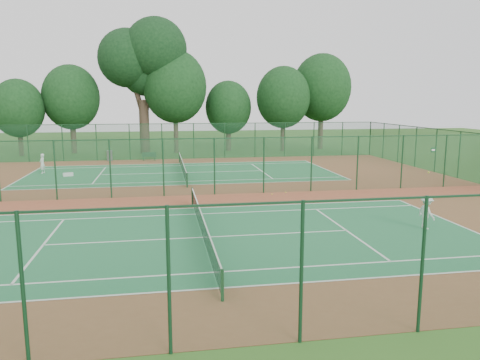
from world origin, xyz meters
The scene contains 19 objects.
ground centered at (0.00, 0.00, 0.00)m, with size 120.00×120.00×0.00m, color #29541A.
red_pad centered at (0.00, 0.00, 0.01)m, with size 40.00×36.00×0.01m, color brown.
court_near centered at (0.00, -9.00, 0.01)m, with size 23.77×10.97×0.01m, color #216B40.
court_far centered at (0.00, 9.00, 0.01)m, with size 23.77×10.97×0.01m, color #216A3C.
fence_north centered at (0.00, 18.00, 1.76)m, with size 40.00×0.09×3.50m.
fence_south centered at (0.00, -18.00, 1.76)m, with size 40.00×0.09×3.50m.
fence_divider centered at (0.00, 0.00, 1.76)m, with size 40.00×0.09×3.50m.
tennis_net_near centered at (0.00, -9.00, 0.54)m, with size 0.10×12.90×0.97m.
tennis_net_far centered at (0.00, 9.00, 0.54)m, with size 0.10×12.90×0.97m.
player_near centered at (10.04, -9.31, 0.78)m, with size 0.98×0.56×1.51m, color silver.
player_far centered at (-10.90, 10.49, 0.80)m, with size 0.57×0.37×1.56m, color white.
trash_bin centered at (-6.50, 17.60, 0.50)m, with size 0.55×0.55×0.99m, color slate.
bench centered at (-2.79, 17.08, 0.43)m, with size 1.37×0.54×0.82m.
kit_bag centered at (-8.67, 8.71, 0.15)m, with size 0.73×0.27×0.27m, color silver.
stray_ball_a centered at (5.98, -0.27, 0.04)m, with size 0.07×0.07×0.07m, color #EEF138.
stray_ball_b centered at (4.99, -0.68, 0.05)m, with size 0.07×0.07×0.07m, color yellow.
stray_ball_c centered at (0.11, -0.54, 0.04)m, with size 0.07×0.07×0.07m, color gold.
big_tree centered at (-3.25, 23.65, 10.12)m, with size 9.30×6.81×14.29m.
evergreen_row centered at (0.50, 24.25, 0.00)m, with size 39.00×5.00×12.00m, color black, non-canonical shape.
Camera 1 is at (-1.62, -28.04, 5.76)m, focal length 35.00 mm.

